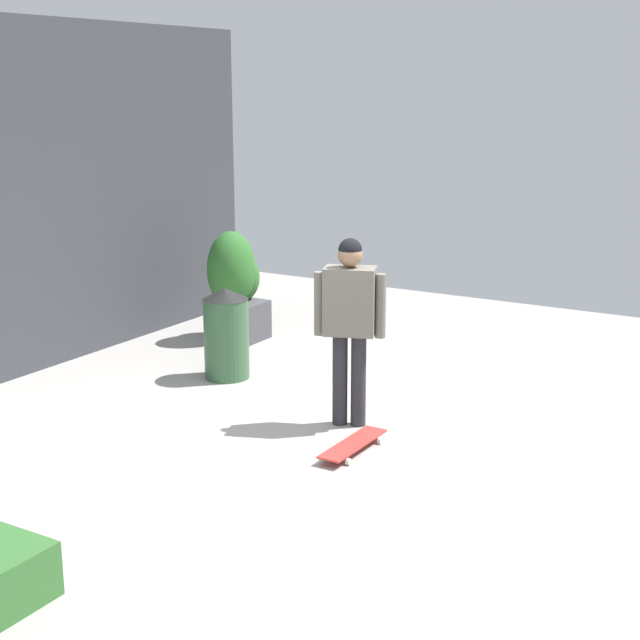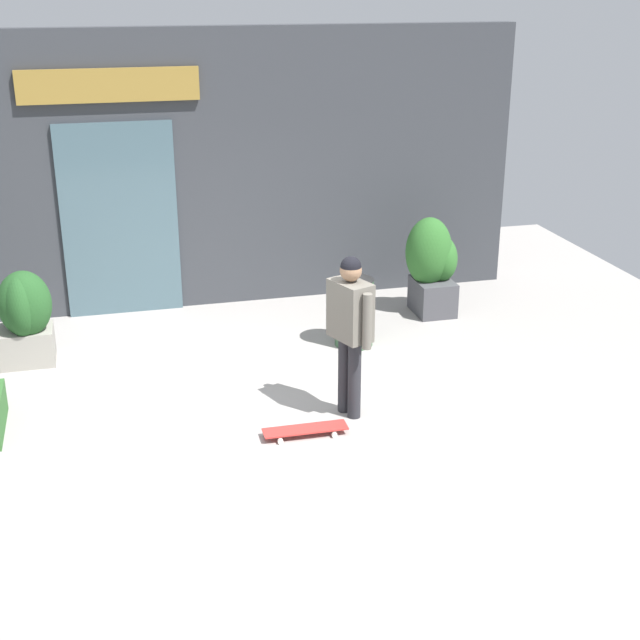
{
  "view_description": "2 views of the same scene",
  "coord_description": "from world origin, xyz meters",
  "px_view_note": "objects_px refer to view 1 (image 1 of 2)",
  "views": [
    {
      "loc": [
        -6.0,
        -3.86,
        2.89
      ],
      "look_at": [
        0.53,
        0.02,
        0.97
      ],
      "focal_mm": 53.14,
      "sensor_mm": 36.0,
      "label": 1
    },
    {
      "loc": [
        -1.45,
        -7.7,
        4.07
      ],
      "look_at": [
        0.53,
        0.02,
        0.97
      ],
      "focal_mm": 49.83,
      "sensor_mm": 36.0,
      "label": 2
    }
  ],
  "objects_px": {
    "skateboard": "(353,444)",
    "planter_box_left": "(234,282)",
    "skateboarder": "(350,313)",
    "trash_bin": "(226,333)"
  },
  "relations": [
    {
      "from": "skateboarder",
      "to": "planter_box_left",
      "type": "bearing_deg",
      "value": -146.82
    },
    {
      "from": "skateboard",
      "to": "trash_bin",
      "type": "bearing_deg",
      "value": -117.15
    },
    {
      "from": "skateboarder",
      "to": "skateboard",
      "type": "distance_m",
      "value": 1.12
    },
    {
      "from": "planter_box_left",
      "to": "skateboard",
      "type": "bearing_deg",
      "value": -129.5
    },
    {
      "from": "skateboarder",
      "to": "skateboard",
      "type": "relative_size",
      "value": 2.02
    },
    {
      "from": "skateboard",
      "to": "planter_box_left",
      "type": "relative_size",
      "value": 0.64
    },
    {
      "from": "skateboarder",
      "to": "skateboard",
      "type": "height_order",
      "value": "skateboarder"
    },
    {
      "from": "planter_box_left",
      "to": "skateboarder",
      "type": "bearing_deg",
      "value": -125.85
    },
    {
      "from": "skateboard",
      "to": "planter_box_left",
      "type": "xyz_separation_m",
      "value": [
        2.34,
        2.83,
        0.61
      ]
    },
    {
      "from": "skateboarder",
      "to": "planter_box_left",
      "type": "distance_m",
      "value": 3.1
    }
  ]
}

